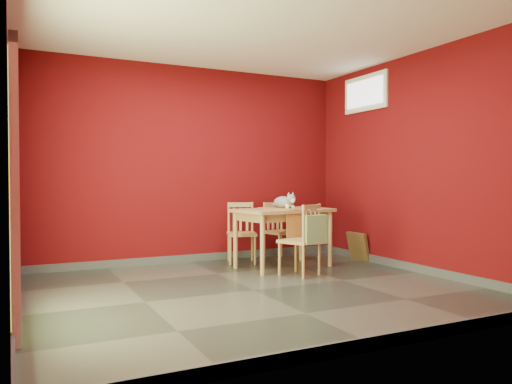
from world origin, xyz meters
name	(u,v)px	position (x,y,z in m)	size (l,w,h in m)	color
ground	(254,290)	(0.00, 0.00, 0.00)	(4.50, 4.50, 0.00)	#2D342D
room_shell	(254,285)	(0.00, 0.00, 0.05)	(4.50, 4.50, 4.50)	#55080C
doorway	(12,182)	(-2.23, -0.40, 1.12)	(0.06, 1.01, 2.13)	#B7D838
window	(365,93)	(2.23, 1.00, 2.35)	(0.05, 0.90, 0.50)	white
outlet_plate	(290,235)	(1.60, 1.99, 0.30)	(0.08, 0.01, 0.12)	silver
dining_table	(283,216)	(0.94, 1.04, 0.67)	(1.31, 0.89, 0.76)	#AD8350
table_runner	(288,213)	(0.94, 0.92, 0.71)	(0.42, 0.72, 0.34)	#9E6628
chair_far_left	(241,232)	(0.61, 1.63, 0.42)	(0.49, 0.49, 0.83)	#AD8350
chair_far_right	(279,230)	(1.21, 1.65, 0.42)	(0.45, 0.45, 0.82)	#AD8350
chair_near	(302,239)	(0.86, 0.45, 0.43)	(0.52, 0.52, 0.85)	#AD8350
tote_bag	(315,229)	(0.92, 0.25, 0.56)	(0.28, 0.17, 0.40)	#6D8756
cat	(284,200)	(0.98, 1.11, 0.87)	(0.23, 0.44, 0.22)	slate
picture_frame	(358,246)	(2.19, 1.09, 0.19)	(0.14, 0.39, 0.39)	brown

